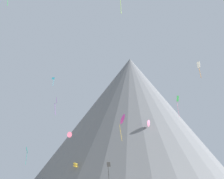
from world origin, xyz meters
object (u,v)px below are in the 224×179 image
object	(u,v)px
kite_rainbow_mid	(69,135)
kite_black_low	(109,167)
kite_gold_low	(75,165)
kite_violet_mid	(56,103)
kite_cyan_high	(53,80)
kite_green_mid	(178,102)
rock_massif	(134,123)
kite_white_high	(199,66)
kite_teal_low	(27,152)
kite_pink_mid	(149,123)
kite_magenta_mid	(122,119)

from	to	relation	value
kite_rainbow_mid	kite_black_low	size ratio (longest dim) A/B	0.52
kite_gold_low	kite_violet_mid	bearing A→B (deg)	-179.35
kite_cyan_high	kite_green_mid	distance (m)	35.76
rock_massif	kite_violet_mid	bearing A→B (deg)	-123.67
kite_white_high	rock_massif	bearing A→B (deg)	34.14
kite_teal_low	kite_cyan_high	size ratio (longest dim) A/B	1.79
rock_massif	kite_teal_low	bearing A→B (deg)	-140.04
kite_cyan_high	kite_gold_low	bearing A→B (deg)	-96.13
kite_pink_mid	kite_rainbow_mid	xyz separation A→B (m)	(-23.39, -6.21, -4.40)
kite_teal_low	kite_violet_mid	size ratio (longest dim) A/B	1.03
kite_white_high	kite_violet_mid	bearing A→B (deg)	91.40
kite_black_low	kite_pink_mid	bearing A→B (deg)	-95.25
kite_pink_mid	kite_black_low	size ratio (longest dim) A/B	0.69
kite_violet_mid	kite_rainbow_mid	size ratio (longest dim) A/B	2.88
kite_white_high	kite_black_low	world-z (taller)	kite_white_high
kite_gold_low	kite_cyan_high	world-z (taller)	kite_cyan_high
kite_violet_mid	kite_magenta_mid	bearing A→B (deg)	-89.43
kite_magenta_mid	rock_massif	bearing A→B (deg)	154.35
rock_massif	kite_pink_mid	world-z (taller)	rock_massif
kite_teal_low	kite_magenta_mid	distance (m)	32.86
kite_white_high	kite_pink_mid	distance (m)	30.01
kite_cyan_high	kite_green_mid	bearing A→B (deg)	-137.67
kite_gold_low	kite_green_mid	world-z (taller)	kite_green_mid
kite_pink_mid	kite_magenta_mid	world-z (taller)	kite_pink_mid
kite_gold_low	kite_black_low	xyz separation A→B (m)	(8.25, -29.14, -1.14)
kite_white_high	kite_teal_low	size ratio (longest dim) A/B	0.81
kite_white_high	kite_magenta_mid	bearing A→B (deg)	105.67
kite_violet_mid	kite_green_mid	xyz separation A→B (m)	(32.13, 0.64, 0.80)
kite_gold_low	kite_violet_mid	world-z (taller)	kite_violet_mid
kite_pink_mid	kite_violet_mid	distance (m)	29.87
kite_rainbow_mid	kite_green_mid	xyz separation A→B (m)	(29.07, -6.73, 8.01)
kite_pink_mid	kite_black_low	bearing A→B (deg)	-171.78
kite_cyan_high	kite_black_low	bearing A→B (deg)	174.21
kite_rainbow_mid	kite_teal_low	bearing A→B (deg)	-46.13
kite_teal_low	kite_cyan_high	world-z (taller)	kite_cyan_high
kite_rainbow_mid	kite_cyan_high	xyz separation A→B (m)	(-5.23, -0.27, 15.82)
kite_cyan_high	rock_massif	bearing A→B (deg)	-78.82
kite_green_mid	kite_magenta_mid	distance (m)	21.44
kite_magenta_mid	kite_white_high	bearing A→B (deg)	65.01
kite_rainbow_mid	kite_green_mid	distance (m)	30.90
kite_black_low	kite_green_mid	bearing A→B (deg)	-117.99
kite_cyan_high	kite_magenta_mid	world-z (taller)	kite_cyan_high
kite_green_mid	kite_gold_low	bearing A→B (deg)	-177.77
kite_violet_mid	kite_green_mid	world-z (taller)	kite_green_mid
rock_massif	kite_gold_low	xyz separation A→B (m)	(-20.11, -26.07, -16.55)
kite_white_high	kite_cyan_high	xyz separation A→B (m)	(-35.20, 21.66, 3.30)
kite_magenta_mid	kite_rainbow_mid	bearing A→B (deg)	-161.22
kite_rainbow_mid	kite_magenta_mid	xyz separation A→B (m)	(13.00, -19.08, 1.02)
kite_green_mid	kite_magenta_mid	xyz separation A→B (m)	(-16.07, -12.35, -7.00)
kite_white_high	kite_gold_low	bearing A→B (deg)	72.84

